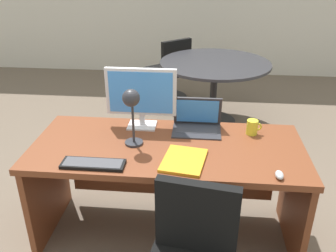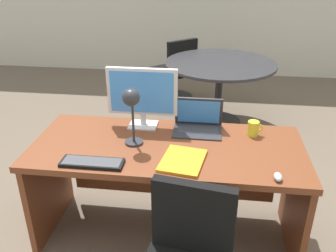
% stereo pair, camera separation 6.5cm
% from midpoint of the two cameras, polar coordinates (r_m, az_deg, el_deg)
% --- Properties ---
extents(ground, '(12.00, 12.00, 0.00)m').
position_cam_midpoint_polar(ground, '(4.03, 1.53, -1.92)').
color(ground, '#6B5B4C').
extents(desk, '(1.77, 0.77, 0.74)m').
position_cam_midpoint_polar(desk, '(2.51, -0.72, -6.48)').
color(desk, brown).
rests_on(desk, ground).
extents(monitor, '(0.49, 0.16, 0.43)m').
position_cam_midpoint_polar(monitor, '(2.52, -4.99, 5.02)').
color(monitor, silver).
rests_on(monitor, desk).
extents(laptop, '(0.34, 0.24, 0.23)m').
position_cam_midpoint_polar(laptop, '(2.56, 3.87, 1.02)').
color(laptop, '#2D2D33').
rests_on(laptop, desk).
extents(keyboard, '(0.38, 0.12, 0.02)m').
position_cam_midpoint_polar(keyboard, '(2.20, -12.53, -5.84)').
color(keyboard, black).
rests_on(keyboard, desk).
extents(mouse, '(0.05, 0.08, 0.04)m').
position_cam_midpoint_polar(mouse, '(2.12, 16.28, -7.41)').
color(mouse, '#B7BABF').
rests_on(mouse, desk).
extents(desk_lamp, '(0.12, 0.14, 0.39)m').
position_cam_midpoint_polar(desk_lamp, '(2.26, -6.58, 3.25)').
color(desk_lamp, '#2D2D33').
rests_on(desk_lamp, desk).
extents(book, '(0.29, 0.35, 0.02)m').
position_cam_midpoint_polar(book, '(2.19, 1.67, -5.42)').
color(book, orange).
rests_on(book, desk).
extents(coffee_mug, '(0.10, 0.08, 0.10)m').
position_cam_midpoint_polar(coffee_mug, '(2.54, 12.43, -0.18)').
color(coffee_mug, yellow).
rests_on(coffee_mug, desk).
extents(meeting_table, '(1.24, 1.24, 0.76)m').
position_cam_midpoint_polar(meeting_table, '(4.20, 6.85, 7.59)').
color(meeting_table, black).
rests_on(meeting_table, ground).
extents(meeting_chair_near, '(0.65, 0.66, 0.87)m').
position_cam_midpoint_polar(meeting_chair_near, '(4.93, -0.18, 7.88)').
color(meeting_chair_near, black).
rests_on(meeting_chair_near, ground).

